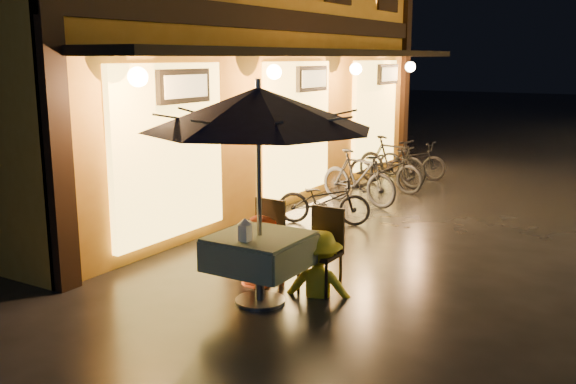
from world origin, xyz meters
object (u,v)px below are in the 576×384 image
Objects in this scene: table_lantern at (245,228)px; bicycle_0 at (324,200)px; person_orange at (260,216)px; person_yellow at (319,232)px; patio_umbrella at (258,109)px; cafe_table at (260,252)px.

table_lantern reaches higher than bicycle_0.
person_orange reaches higher than table_lantern.
table_lantern is at bearing 129.01° from person_orange.
bicycle_0 is (-0.62, 2.80, -0.41)m from person_orange.
person_yellow is (0.81, -0.01, -0.08)m from person_orange.
table_lantern is 0.17× the size of bicycle_0.
person_orange is at bearing 113.88° from table_lantern.
patio_umbrella is 3.95m from bicycle_0.
patio_umbrella is 1.54× the size of person_orange.
person_yellow is (0.43, 0.85, -0.19)m from table_lantern.
cafe_table is 0.74m from person_orange.
person_yellow is at bearing -165.87° from person_orange.
bicycle_0 is (-1.01, 3.40, -0.19)m from cafe_table.
person_yellow is at bearing 63.38° from table_lantern.
person_yellow reaches higher than bicycle_0.
patio_umbrella is at bearing 34.82° from person_yellow.
cafe_table is 1.56m from patio_umbrella.
patio_umbrella is at bearing 90.00° from table_lantern.
patio_umbrella is 1.59m from person_yellow.
table_lantern is 0.15× the size of person_orange.
bicycle_0 is at bearing 106.52° from patio_umbrella.
person_orange is 0.82m from person_yellow.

